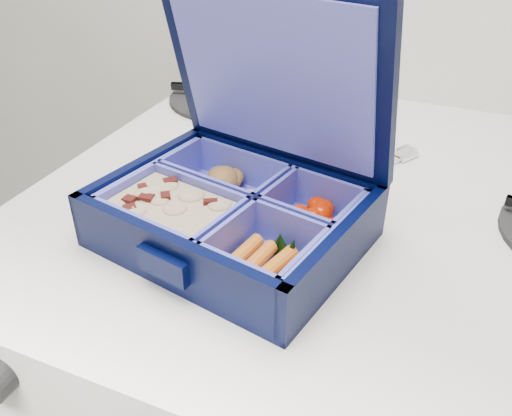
% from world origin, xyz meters
% --- Properties ---
extents(bento_box, '(0.25, 0.21, 0.05)m').
position_xyz_m(bento_box, '(0.07, 1.51, 1.01)').
color(bento_box, black).
rests_on(bento_box, stove).
extents(burner_grate_rear, '(0.22, 0.22, 0.02)m').
position_xyz_m(burner_grate_rear, '(-0.08, 1.81, 0.99)').
color(burner_grate_rear, black).
rests_on(burner_grate_rear, stove).
extents(fork, '(0.11, 0.16, 0.01)m').
position_xyz_m(fork, '(0.14, 1.66, 0.98)').
color(fork, silver).
rests_on(fork, stove).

